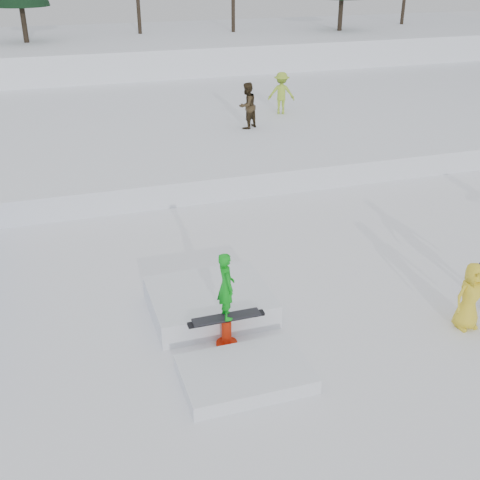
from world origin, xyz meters
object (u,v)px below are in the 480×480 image
object	(u,v)px
walker_olive	(247,106)
jib_rail_feature	(219,317)
spectator_yellow	(470,296)
walker_ygreen	(281,93)

from	to	relation	value
walker_olive	jib_rail_feature	bearing A→B (deg)	35.70
spectator_yellow	jib_rail_feature	distance (m)	5.34
walker_ygreen	spectator_yellow	world-z (taller)	walker_ygreen
walker_ygreen	jib_rail_feature	size ratio (longest dim) A/B	0.41
walker_olive	spectator_yellow	world-z (taller)	walker_olive
walker_olive	walker_ygreen	xyz separation A→B (m)	(2.19, 1.82, -0.02)
walker_olive	walker_ygreen	bearing A→B (deg)	-173.43
walker_ygreen	spectator_yellow	size ratio (longest dim) A/B	1.17
walker_ygreen	spectator_yellow	xyz separation A→B (m)	(-1.88, -15.64, -0.93)
walker_olive	spectator_yellow	xyz separation A→B (m)	(0.31, -13.82, -0.95)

